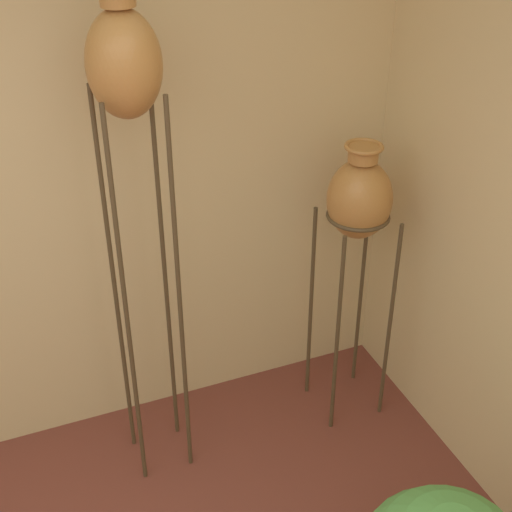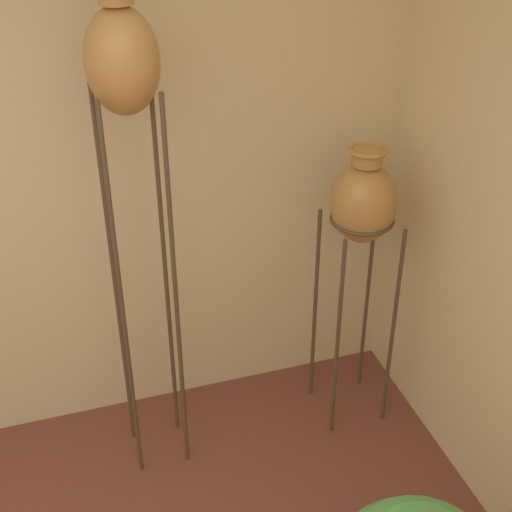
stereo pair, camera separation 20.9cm
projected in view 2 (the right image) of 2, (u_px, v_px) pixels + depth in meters
vase_stand_tall at (124, 82)px, 2.61m from camera, size 0.28×0.28×2.25m
vase_stand_medium at (363, 208)px, 3.22m from camera, size 0.31×0.31×1.50m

